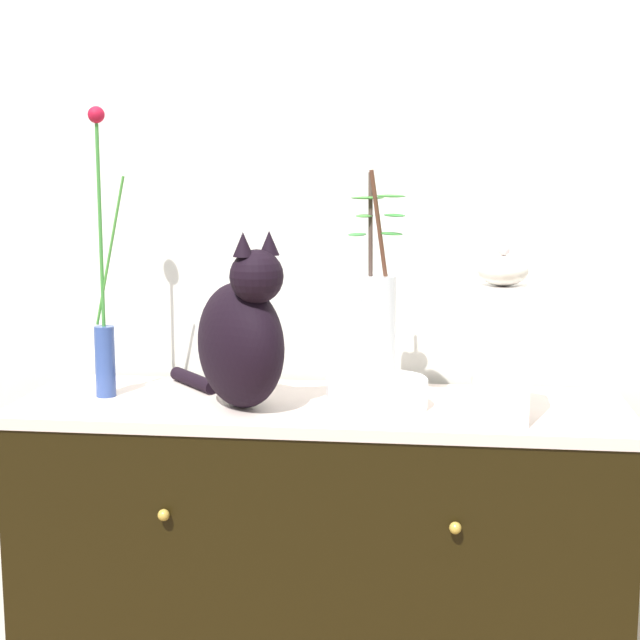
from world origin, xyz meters
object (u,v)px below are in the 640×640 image
(bowl_porcelain, at_px, (377,393))
(jar_lidded_porcelain, at_px, (501,341))
(vase_glass_clear, at_px, (377,318))
(sideboard, at_px, (320,588))
(cat_sitting, at_px, (241,337))
(vase_slim_green, at_px, (104,320))

(bowl_porcelain, bearing_deg, jar_lidded_porcelain, -17.16)
(vase_glass_clear, bearing_deg, jar_lidded_porcelain, -16.91)
(sideboard, bearing_deg, jar_lidded_porcelain, -15.95)
(cat_sitting, height_order, jar_lidded_porcelain, cat_sitting)
(sideboard, relative_size, cat_sitting, 3.35)
(cat_sitting, height_order, vase_glass_clear, vase_glass_clear)
(vase_slim_green, distance_m, bowl_porcelain, 0.62)
(sideboard, relative_size, jar_lidded_porcelain, 3.70)
(cat_sitting, bearing_deg, vase_slim_green, 169.57)
(vase_glass_clear, bearing_deg, cat_sitting, -173.98)
(cat_sitting, xyz_separation_m, vase_slim_green, (-0.32, 0.06, 0.02))
(jar_lidded_porcelain, bearing_deg, bowl_porcelain, 162.84)
(sideboard, distance_m, jar_lidded_porcelain, 0.70)
(cat_sitting, relative_size, jar_lidded_porcelain, 1.10)
(sideboard, xyz_separation_m, bowl_porcelain, (0.12, -0.03, 0.46))
(cat_sitting, distance_m, jar_lidded_porcelain, 0.53)
(vase_slim_green, height_order, bowl_porcelain, vase_slim_green)
(sideboard, xyz_separation_m, cat_sitting, (-0.16, -0.06, 0.57))
(bowl_porcelain, xyz_separation_m, vase_glass_clear, (-0.00, -0.00, 0.16))
(cat_sitting, height_order, bowl_porcelain, cat_sitting)
(jar_lidded_porcelain, bearing_deg, cat_sitting, 175.04)
(sideboard, relative_size, vase_slim_green, 2.09)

